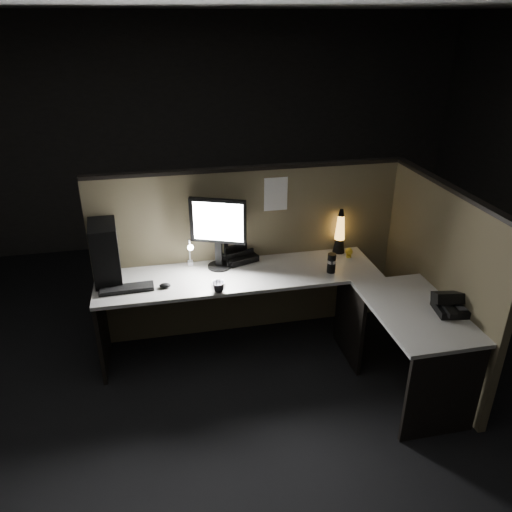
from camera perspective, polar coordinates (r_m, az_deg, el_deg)
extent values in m
plane|color=black|center=(4.03, 1.93, -15.03)|extent=(6.00, 6.00, 0.00)
plane|color=silver|center=(3.05, 2.76, 27.00)|extent=(6.00, 6.00, 0.00)
plane|color=#282623|center=(6.14, -4.68, 13.63)|extent=(6.00, 0.00, 6.00)
cube|color=brown|center=(4.38, -0.79, 0.34)|extent=(2.66, 0.06, 1.50)
cube|color=brown|center=(4.15, 19.90, -2.87)|extent=(0.06, 1.66, 1.50)
cube|color=#AAA7A1|center=(4.09, -1.96, -2.24)|extent=(2.30, 0.60, 0.03)
cube|color=#AAA7A1|center=(3.79, 17.78, -6.01)|extent=(0.60, 1.00, 0.03)
cube|color=black|center=(4.26, -17.17, -7.96)|extent=(0.03, 0.55, 0.70)
cube|color=black|center=(3.67, 20.60, -14.67)|extent=(0.55, 0.03, 0.70)
cube|color=black|center=(4.24, 10.60, -7.29)|extent=(0.03, 0.55, 0.70)
cube|color=black|center=(4.11, -16.87, 0.68)|extent=(0.24, 0.47, 0.48)
cylinder|color=black|center=(4.19, -4.18, -1.17)|extent=(0.20, 0.20, 0.02)
cube|color=black|center=(4.16, -4.27, 0.42)|extent=(0.07, 0.06, 0.22)
cube|color=black|center=(4.04, -4.39, 4.01)|extent=(0.44, 0.21, 0.38)
cube|color=white|center=(4.02, -4.35, 3.90)|extent=(0.38, 0.16, 0.32)
cube|color=black|center=(3.97, -14.57, -3.63)|extent=(0.42, 0.15, 0.02)
ellipsoid|color=black|center=(3.93, -10.37, -3.34)|extent=(0.10, 0.07, 0.03)
cube|color=silver|center=(4.25, -7.51, -0.79)|extent=(0.04, 0.05, 0.03)
cylinder|color=silver|center=(4.20, -7.60, 0.61)|extent=(0.01, 0.01, 0.20)
cylinder|color=silver|center=(4.10, -7.60, 1.47)|extent=(0.01, 0.13, 0.01)
sphere|color=white|center=(4.04, -7.50, 0.96)|extent=(0.05, 0.05, 0.05)
cube|color=black|center=(4.30, -1.93, -0.10)|extent=(0.33, 0.31, 0.05)
cube|color=black|center=(4.25, -1.85, 0.20)|extent=(0.25, 0.10, 0.09)
cube|color=black|center=(4.34, -2.13, 1.35)|extent=(0.25, 0.10, 0.18)
cone|color=black|center=(4.49, 9.45, 1.20)|extent=(0.11, 0.11, 0.13)
cone|color=#FFAE43|center=(4.42, 9.61, 3.24)|extent=(0.09, 0.09, 0.22)
sphere|color=#8F5E14|center=(4.45, 9.55, 2.42)|extent=(0.04, 0.04, 0.04)
sphere|color=#8F5E14|center=(4.41, 9.62, 3.36)|extent=(0.03, 0.03, 0.03)
cone|color=black|center=(4.37, 9.74, 4.91)|extent=(0.06, 0.06, 0.06)
cylinder|color=black|center=(4.11, 8.62, -0.81)|extent=(0.07, 0.07, 0.16)
imported|color=#B2B2B9|center=(3.81, -4.33, -3.56)|extent=(0.13, 0.13, 0.09)
sphere|color=gold|center=(4.41, 10.59, 0.51)|extent=(0.06, 0.06, 0.06)
cube|color=white|center=(4.20, 2.28, 7.07)|extent=(0.20, 0.00, 0.29)
cube|color=black|center=(3.83, 21.61, -5.59)|extent=(0.28, 0.25, 0.05)
cube|color=black|center=(3.83, 21.43, -4.43)|extent=(0.27, 0.19, 0.12)
cube|color=black|center=(3.73, 21.13, -5.74)|extent=(0.08, 0.19, 0.04)
cube|color=#3F3F42|center=(3.82, 22.63, -5.33)|extent=(0.12, 0.12, 0.00)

